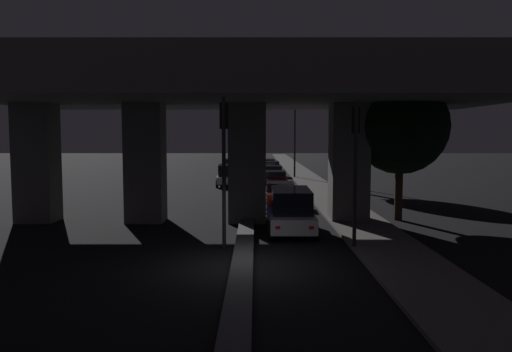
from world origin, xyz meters
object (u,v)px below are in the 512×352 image
(car_white_lead, at_px, (291,210))
(car_white_second_oncoming, at_px, (232,166))
(street_lamp, at_px, (291,125))
(motorcycle_black_filtering_near, at_px, (270,221))
(motorcycle_white_filtering_mid, at_px, (264,204))
(car_dark_red_sixth, at_px, (267,164))
(car_white_lead_oncoming, at_px, (228,175))
(pedestrian_on_sidewalk, at_px, (339,198))
(car_dark_red_third, at_px, (275,181))
(traffic_light_right_of_median, at_px, (355,149))
(traffic_light_left_of_median, at_px, (224,147))
(car_white_fifth, at_px, (271,168))
(car_dark_red_second, at_px, (280,194))
(car_white_fourth, at_px, (272,175))

(car_white_lead, height_order, car_white_second_oncoming, car_white_lead)
(street_lamp, bearing_deg, car_white_second_oncoming, 139.42)
(motorcycle_black_filtering_near, height_order, motorcycle_white_filtering_mid, motorcycle_black_filtering_near)
(car_white_second_oncoming, bearing_deg, car_dark_red_sixth, 147.37)
(car_white_lead_oncoming, bearing_deg, pedestrian_on_sidewalk, 20.20)
(car_dark_red_sixth, bearing_deg, car_dark_red_third, 177.64)
(traffic_light_right_of_median, xyz_separation_m, motorcycle_white_filtering_mid, (-3.18, 7.89, -3.07))
(car_white_second_oncoming, bearing_deg, traffic_light_left_of_median, 4.03)
(motorcycle_white_filtering_mid, bearing_deg, car_white_lead_oncoming, 11.33)
(pedestrian_on_sidewalk, bearing_deg, traffic_light_left_of_median, -127.38)
(traffic_light_right_of_median, relative_size, car_dark_red_sixth, 1.11)
(car_white_fifth, xyz_separation_m, car_white_lead_oncoming, (-3.77, -10.25, 0.15))
(traffic_light_left_of_median, xyz_separation_m, motorcycle_black_filtering_near, (1.78, 2.56, -3.15))
(pedestrian_on_sidewalk, bearing_deg, car_white_lead, -124.28)
(car_dark_red_sixth, height_order, car_white_lead_oncoming, car_white_lead_oncoming)
(car_dark_red_second, height_order, pedestrian_on_sidewalk, pedestrian_on_sidewalk)
(street_lamp, bearing_deg, car_dark_red_sixth, 100.42)
(car_white_second_oncoming, xyz_separation_m, motorcycle_white_filtering_mid, (2.99, -27.46, -0.25))
(traffic_light_left_of_median, xyz_separation_m, car_white_lead_oncoming, (-1.08, 22.70, -2.83))
(car_white_lead, distance_m, car_white_second_oncoming, 32.56)
(traffic_light_left_of_median, height_order, motorcycle_white_filtering_mid, traffic_light_left_of_median)
(car_dark_red_third, height_order, motorcycle_white_filtering_mid, car_dark_red_third)
(traffic_light_left_of_median, relative_size, car_dark_red_third, 1.37)
(motorcycle_black_filtering_near, bearing_deg, pedestrian_on_sidewalk, -40.39)
(car_white_lead_oncoming, bearing_deg, car_dark_red_second, 15.87)
(car_white_lead_oncoming, bearing_deg, street_lamp, 140.91)
(car_dark_red_second, bearing_deg, car_white_lead_oncoming, 20.41)
(street_lamp, height_order, car_dark_red_third, street_lamp)
(car_dark_red_sixth, bearing_deg, car_dark_red_second, 177.64)
(car_white_lead_oncoming, bearing_deg, car_dark_red_sixth, 166.56)
(car_dark_red_third, bearing_deg, car_white_second_oncoming, 15.32)
(traffic_light_right_of_median, xyz_separation_m, pedestrian_on_sidewalk, (0.65, 7.07, -2.65))
(motorcycle_black_filtering_near, bearing_deg, car_dark_red_third, -4.51)
(street_lamp, relative_size, car_dark_red_third, 2.17)
(car_white_lead, height_order, pedestrian_on_sidewalk, pedestrian_on_sidewalk)
(car_white_second_oncoming, distance_m, motorcycle_white_filtering_mid, 27.63)
(car_white_lead, relative_size, car_white_second_oncoming, 1.06)
(traffic_light_right_of_median, height_order, car_dark_red_second, traffic_light_right_of_median)
(traffic_light_right_of_median, distance_m, motorcycle_white_filtering_mid, 9.04)
(street_lamp, relative_size, car_dark_red_second, 1.88)
(car_white_fourth, distance_m, car_white_second_oncoming, 11.79)
(car_white_lead, distance_m, car_dark_red_sixth, 38.11)
(car_dark_red_third, xyz_separation_m, motorcycle_black_filtering_near, (-0.81, -16.14, -0.18))
(car_white_fifth, bearing_deg, traffic_light_left_of_median, 174.76)
(car_dark_red_second, bearing_deg, motorcycle_white_filtering_mid, 166.29)
(car_white_second_oncoming, bearing_deg, street_lamp, 51.15)
(car_white_lead_oncoming, bearing_deg, car_dark_red_third, 40.18)
(street_lamp, bearing_deg, car_dark_red_third, -99.65)
(car_white_fourth, distance_m, car_white_fifth, 8.71)
(car_white_lead, bearing_deg, car_white_fifth, 0.67)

